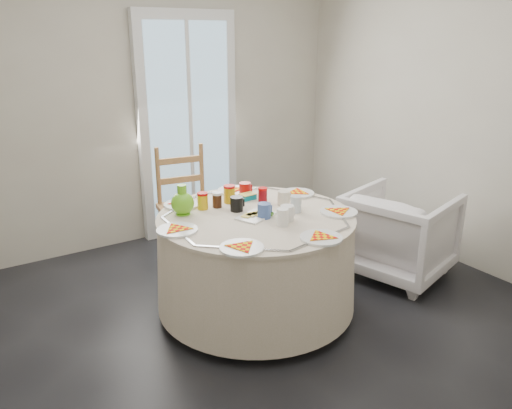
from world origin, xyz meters
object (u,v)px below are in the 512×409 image
table (256,262)px  armchair (400,229)px  green_pitcher (182,194)px  wooden_chair (188,211)px

table → armchair: (1.29, -0.15, 0.02)m
table → green_pitcher: green_pitcher is taller
table → armchair: armchair is taller
armchair → green_pitcher: (-1.69, 0.44, 0.48)m
green_pitcher → armchair: bearing=7.1°
table → green_pitcher: bearing=144.2°
wooden_chair → green_pitcher: 0.88m
wooden_chair → green_pitcher: bearing=-108.5°
table → green_pitcher: size_ratio=6.77×
armchair → green_pitcher: green_pitcher is taller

